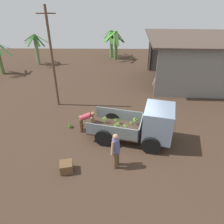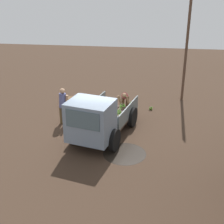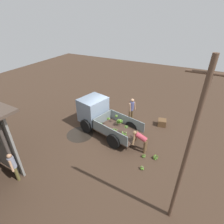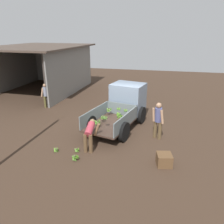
{
  "view_description": "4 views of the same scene",
  "coord_description": "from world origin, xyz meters",
  "px_view_note": "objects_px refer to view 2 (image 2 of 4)",
  "views": [
    {
      "loc": [
        -0.8,
        -9.09,
        7.03
      ],
      "look_at": [
        -0.93,
        0.75,
        1.18
      ],
      "focal_mm": 35.0,
      "sensor_mm": 36.0,
      "label": 1
    },
    {
      "loc": [
        11.9,
        1.95,
        6.3
      ],
      "look_at": [
        0.91,
        0.51,
        1.44
      ],
      "focal_mm": 50.0,
      "sensor_mm": 36.0,
      "label": 2
    },
    {
      "loc": [
        -4.3,
        8.09,
        6.83
      ],
      "look_at": [
        -0.0,
        -0.38,
        1.3
      ],
      "focal_mm": 28.0,
      "sensor_mm": 36.0,
      "label": 3
    },
    {
      "loc": [
        -9.96,
        -1.97,
        4.63
      ],
      "look_at": [
        -0.94,
        0.11,
        1.19
      ],
      "focal_mm": 35.0,
      "sensor_mm": 36.0,
      "label": 4
    }
  ],
  "objects_px": {
    "cargo_truck": "(95,120)",
    "person_worker_loading": "(125,99)",
    "person_foreground_visitor": "(63,105)",
    "banana_bunch_on_ground_2": "(151,108)",
    "utility_pole": "(187,43)",
    "banana_bunch_on_ground_0": "(132,104)",
    "banana_bunch_on_ground_1": "(134,109)",
    "wooden_crate_0": "(69,102)"
  },
  "relations": [
    {
      "from": "banana_bunch_on_ground_1",
      "to": "wooden_crate_0",
      "type": "bearing_deg",
      "value": -92.61
    },
    {
      "from": "utility_pole",
      "to": "banana_bunch_on_ground_1",
      "type": "xyz_separation_m",
      "value": [
        1.85,
        -2.5,
        -3.03
      ]
    },
    {
      "from": "utility_pole",
      "to": "banana_bunch_on_ground_0",
      "type": "xyz_separation_m",
      "value": [
        1.26,
        -2.66,
        -3.01
      ]
    },
    {
      "from": "utility_pole",
      "to": "person_worker_loading",
      "type": "bearing_deg",
      "value": -53.46
    },
    {
      "from": "utility_pole",
      "to": "wooden_crate_0",
      "type": "height_order",
      "value": "utility_pole"
    },
    {
      "from": "utility_pole",
      "to": "wooden_crate_0",
      "type": "distance_m",
      "value": 6.85
    },
    {
      "from": "cargo_truck",
      "to": "banana_bunch_on_ground_0",
      "type": "relative_size",
      "value": 15.05
    },
    {
      "from": "banana_bunch_on_ground_1",
      "to": "banana_bunch_on_ground_2",
      "type": "bearing_deg",
      "value": 102.46
    },
    {
      "from": "utility_pole",
      "to": "banana_bunch_on_ground_2",
      "type": "xyz_separation_m",
      "value": [
        1.66,
        -1.67,
        -3.03
      ]
    },
    {
      "from": "utility_pole",
      "to": "banana_bunch_on_ground_1",
      "type": "height_order",
      "value": "utility_pole"
    },
    {
      "from": "banana_bunch_on_ground_1",
      "to": "banana_bunch_on_ground_2",
      "type": "distance_m",
      "value": 0.86
    },
    {
      "from": "person_foreground_visitor",
      "to": "banana_bunch_on_ground_0",
      "type": "distance_m",
      "value": 4.0
    },
    {
      "from": "cargo_truck",
      "to": "utility_pole",
      "type": "relative_size",
      "value": 0.73
    },
    {
      "from": "banana_bunch_on_ground_2",
      "to": "wooden_crate_0",
      "type": "height_order",
      "value": "wooden_crate_0"
    },
    {
      "from": "cargo_truck",
      "to": "utility_pole",
      "type": "bearing_deg",
      "value": 158.65
    },
    {
      "from": "cargo_truck",
      "to": "person_worker_loading",
      "type": "relative_size",
      "value": 3.7
    },
    {
      "from": "banana_bunch_on_ground_1",
      "to": "banana_bunch_on_ground_2",
      "type": "height_order",
      "value": "banana_bunch_on_ground_2"
    },
    {
      "from": "banana_bunch_on_ground_1",
      "to": "cargo_truck",
      "type": "bearing_deg",
      "value": -20.27
    },
    {
      "from": "cargo_truck",
      "to": "person_worker_loading",
      "type": "bearing_deg",
      "value": 178.77
    },
    {
      "from": "person_worker_loading",
      "to": "banana_bunch_on_ground_1",
      "type": "xyz_separation_m",
      "value": [
        -0.35,
        0.46,
        -0.64
      ]
    },
    {
      "from": "banana_bunch_on_ground_0",
      "to": "banana_bunch_on_ground_1",
      "type": "bearing_deg",
      "value": 15.13
    },
    {
      "from": "cargo_truck",
      "to": "wooden_crate_0",
      "type": "relative_size",
      "value": 8.31
    },
    {
      "from": "cargo_truck",
      "to": "banana_bunch_on_ground_0",
      "type": "bearing_deg",
      "value": 178.2
    },
    {
      "from": "person_foreground_visitor",
      "to": "banana_bunch_on_ground_2",
      "type": "xyz_separation_m",
      "value": [
        -2.15,
        3.96,
        -0.85
      ]
    },
    {
      "from": "banana_bunch_on_ground_2",
      "to": "wooden_crate_0",
      "type": "distance_m",
      "value": 4.3
    },
    {
      "from": "banana_bunch_on_ground_1",
      "to": "person_foreground_visitor",
      "type": "bearing_deg",
      "value": -57.8
    },
    {
      "from": "banana_bunch_on_ground_1",
      "to": "wooden_crate_0",
      "type": "distance_m",
      "value": 3.47
    },
    {
      "from": "person_foreground_visitor",
      "to": "banana_bunch_on_ground_2",
      "type": "height_order",
      "value": "person_foreground_visitor"
    },
    {
      "from": "cargo_truck",
      "to": "person_foreground_visitor",
      "type": "bearing_deg",
      "value": -118.45
    },
    {
      "from": "banana_bunch_on_ground_0",
      "to": "banana_bunch_on_ground_2",
      "type": "distance_m",
      "value": 1.08
    },
    {
      "from": "cargo_truck",
      "to": "banana_bunch_on_ground_0",
      "type": "distance_m",
      "value": 4.45
    },
    {
      "from": "banana_bunch_on_ground_1",
      "to": "utility_pole",
      "type": "bearing_deg",
      "value": 126.39
    },
    {
      "from": "person_foreground_visitor",
      "to": "banana_bunch_on_ground_1",
      "type": "xyz_separation_m",
      "value": [
        -1.97,
        3.12,
        -0.85
      ]
    },
    {
      "from": "person_worker_loading",
      "to": "banana_bunch_on_ground_2",
      "type": "bearing_deg",
      "value": 111.38
    },
    {
      "from": "utility_pole",
      "to": "person_foreground_visitor",
      "type": "relative_size",
      "value": 3.52
    },
    {
      "from": "person_foreground_visitor",
      "to": "banana_bunch_on_ground_0",
      "type": "relative_size",
      "value": 5.9
    },
    {
      "from": "banana_bunch_on_ground_0",
      "to": "person_foreground_visitor",
      "type": "bearing_deg",
      "value": -49.23
    },
    {
      "from": "person_worker_loading",
      "to": "cargo_truck",
      "type": "bearing_deg",
      "value": -16.06
    },
    {
      "from": "person_worker_loading",
      "to": "banana_bunch_on_ground_0",
      "type": "distance_m",
      "value": 1.16
    },
    {
      "from": "cargo_truck",
      "to": "utility_pole",
      "type": "distance_m",
      "value": 6.98
    },
    {
      "from": "person_foreground_visitor",
      "to": "banana_bunch_on_ground_1",
      "type": "height_order",
      "value": "person_foreground_visitor"
    },
    {
      "from": "cargo_truck",
      "to": "person_foreground_visitor",
      "type": "distance_m",
      "value": 2.43
    }
  ]
}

